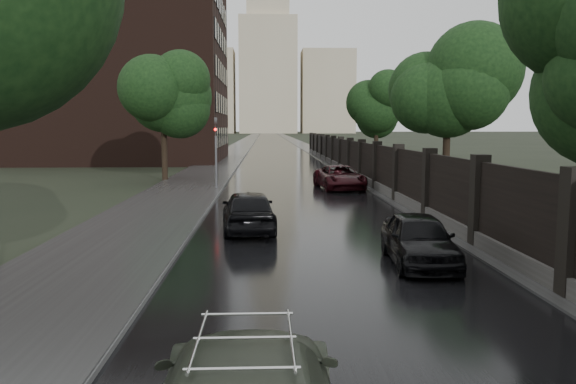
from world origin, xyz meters
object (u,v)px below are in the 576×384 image
Objects in this scene: tree_right_c at (377,109)px; traffic_light at (216,147)px; tree_left_far at (163,99)px; tree_right_b at (448,97)px; car_right_near at (419,239)px; hatchback_left at (248,211)px; car_right_far at (340,177)px.

traffic_light is (-11.80, -15.01, -2.55)m from tree_right_c.
tree_left_far is at bearing 126.47° from traffic_light.
tree_right_b is 15.57m from car_right_near.
hatchback_left reaches higher than car_right_near.
tree_right_c is at bearing 32.83° from tree_left_far.
car_right_near is at bearing -68.83° from traffic_light.
tree_left_far is 6.84m from traffic_light.
tree_right_c is (0.00, 18.00, 0.00)m from tree_right_b.
tree_left_far reaches higher than tree_right_c.
tree_right_c is 19.26m from traffic_light.
tree_right_c reaches higher than hatchback_left.
hatchback_left is at bearing 136.40° from car_right_near.
traffic_light is 7.08m from car_right_far.
tree_left_far reaches higher than car_right_near.
car_right_far is (6.86, 0.32, -1.73)m from traffic_light.
tree_left_far reaches higher than tree_right_b.
hatchback_left is (2.13, -12.33, -1.68)m from traffic_light.
tree_right_b is 7.32m from car_right_far.
tree_right_b is 1.82× the size of car_right_near.
hatchback_left is 13.50m from car_right_far.
tree_left_far is 1.05× the size of tree_right_c.
tree_right_b and tree_right_c have the same top height.
car_right_near is 0.80× the size of car_right_far.
tree_right_b is 1.45× the size of car_right_far.
tree_right_c is 16.08m from car_right_far.
tree_right_c is (15.50, 10.00, -0.29)m from tree_left_far.
tree_right_b reaches higher than hatchback_left.
tree_left_far is at bearing -76.30° from hatchback_left.
hatchback_left is (-9.67, -9.34, -4.24)m from tree_right_b.
tree_right_c is 29.31m from hatchback_left.
tree_right_b is 14.09m from hatchback_left.
tree_right_c is 1.75× the size of traffic_light.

